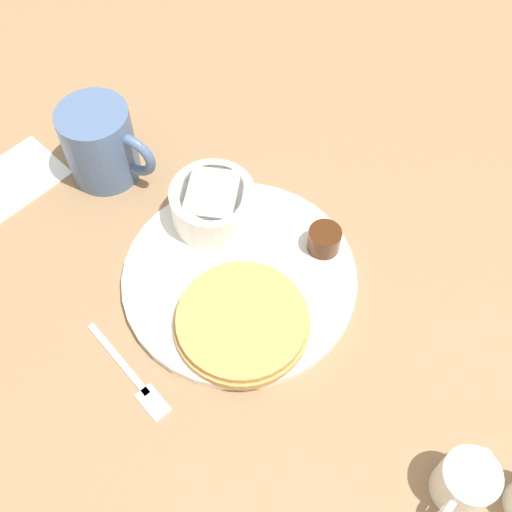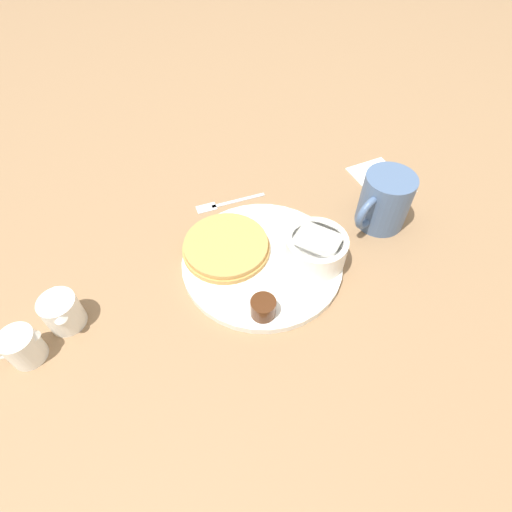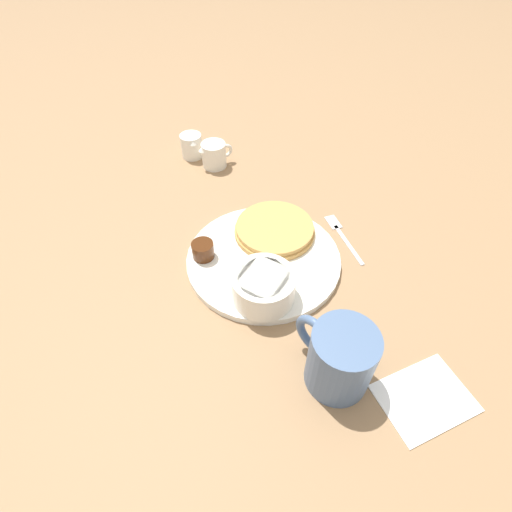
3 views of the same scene
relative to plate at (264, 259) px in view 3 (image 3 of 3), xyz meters
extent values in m
plane|color=#93704C|center=(0.00, 0.00, -0.01)|extent=(4.00, 4.00, 0.00)
cylinder|color=white|center=(0.00, 0.00, 0.00)|extent=(0.26, 0.26, 0.01)
cylinder|color=tan|center=(0.05, 0.03, 0.01)|extent=(0.14, 0.14, 0.01)
cylinder|color=tan|center=(0.05, 0.03, 0.02)|extent=(0.14, 0.14, 0.01)
cylinder|color=white|center=(-0.05, -0.07, 0.03)|extent=(0.10, 0.10, 0.05)
cylinder|color=white|center=(-0.05, -0.07, 0.05)|extent=(0.08, 0.08, 0.01)
cylinder|color=#47230F|center=(-0.08, 0.06, 0.02)|extent=(0.04, 0.04, 0.03)
cylinder|color=white|center=(-0.07, -0.07, 0.02)|extent=(0.04, 0.04, 0.02)
sphere|color=white|center=(-0.07, -0.07, 0.04)|extent=(0.02, 0.02, 0.02)
cylinder|color=slate|center=(-0.05, -0.23, 0.04)|extent=(0.08, 0.08, 0.10)
torus|color=slate|center=(-0.06, -0.18, 0.05)|extent=(0.02, 0.06, 0.06)
cylinder|color=white|center=(0.09, 0.29, 0.02)|extent=(0.05, 0.05, 0.05)
torus|color=white|center=(0.12, 0.29, 0.02)|extent=(0.03, 0.01, 0.03)
cone|color=white|center=(0.07, 0.30, 0.04)|extent=(0.02, 0.02, 0.01)
cylinder|color=white|center=(0.07, 0.35, 0.02)|extent=(0.05, 0.05, 0.05)
torus|color=white|center=(0.08, 0.38, 0.02)|extent=(0.01, 0.03, 0.03)
cone|color=white|center=(0.06, 0.33, 0.04)|extent=(0.02, 0.02, 0.01)
cube|color=silver|center=(0.15, -0.06, 0.00)|extent=(0.04, 0.10, 0.00)
cube|color=silver|center=(0.17, 0.00, 0.00)|extent=(0.03, 0.04, 0.00)
cube|color=white|center=(0.02, -0.32, 0.00)|extent=(0.13, 0.11, 0.00)
camera|label=1|loc=(0.30, 0.20, 0.61)|focal=45.00mm
camera|label=2|loc=(-0.31, 0.26, 0.51)|focal=28.00mm
camera|label=3|loc=(-0.28, -0.36, 0.50)|focal=28.00mm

